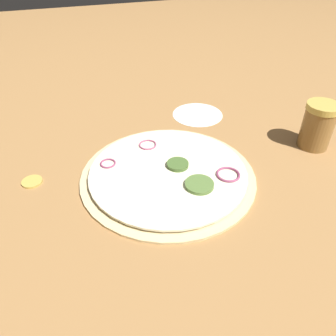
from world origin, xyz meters
TOP-DOWN VIEW (x-y plane):
  - ground_plane at (0.00, 0.00)m, footprint 3.00×3.00m
  - pizza at (0.00, 0.00)m, footprint 0.31×0.31m
  - spice_jar at (0.00, 0.31)m, footprint 0.06×0.06m
  - loose_cap at (-0.06, -0.23)m, footprint 0.04×0.04m
  - flour_patch at (-0.20, 0.14)m, footprint 0.12×0.12m

SIDE VIEW (x-z plane):
  - ground_plane at x=0.00m, z-range 0.00..0.00m
  - flour_patch at x=-0.20m, z-range 0.00..0.00m
  - loose_cap at x=-0.06m, z-range 0.00..0.01m
  - pizza at x=0.00m, z-range 0.00..0.02m
  - spice_jar at x=0.00m, z-range 0.00..0.09m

